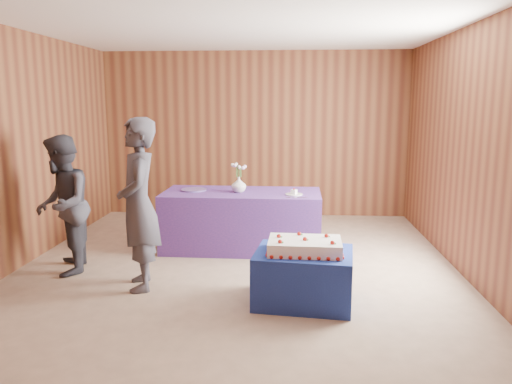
# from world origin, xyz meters

# --- Properties ---
(ground) EXTENTS (6.00, 6.00, 0.00)m
(ground) POSITION_xyz_m (0.00, 0.00, 0.00)
(ground) COLOR #9F846E
(ground) RESTS_ON ground
(room_shell) EXTENTS (5.04, 6.04, 2.72)m
(room_shell) POSITION_xyz_m (0.00, 0.00, 1.80)
(room_shell) COLOR brown
(room_shell) RESTS_ON ground
(cake_table) EXTENTS (0.98, 0.80, 0.50)m
(cake_table) POSITION_xyz_m (0.73, -0.74, 0.25)
(cake_table) COLOR #1B3197
(cake_table) RESTS_ON ground
(serving_table) EXTENTS (2.01, 0.93, 0.75)m
(serving_table) POSITION_xyz_m (-0.02, 0.98, 0.38)
(serving_table) COLOR #613085
(serving_table) RESTS_ON ground
(sheet_cake) EXTENTS (0.72, 0.51, 0.16)m
(sheet_cake) POSITION_xyz_m (0.74, -0.77, 0.56)
(sheet_cake) COLOR white
(sheet_cake) RESTS_ON cake_table
(vase) EXTENTS (0.23, 0.23, 0.20)m
(vase) POSITION_xyz_m (-0.06, 0.95, 0.85)
(vase) COLOR silver
(vase) RESTS_ON serving_table
(flower_spray) EXTENTS (0.20, 0.20, 0.15)m
(flower_spray) POSITION_xyz_m (-0.06, 0.95, 1.07)
(flower_spray) COLOR #3C6D2B
(flower_spray) RESTS_ON vase
(platter) EXTENTS (0.42, 0.42, 0.02)m
(platter) POSITION_xyz_m (-0.65, 1.02, 0.76)
(platter) COLOR #634D9A
(platter) RESTS_ON serving_table
(plate) EXTENTS (0.26, 0.26, 0.01)m
(plate) POSITION_xyz_m (0.64, 0.81, 0.76)
(plate) COLOR silver
(plate) RESTS_ON serving_table
(cake_slice) EXTENTS (0.08, 0.08, 0.08)m
(cake_slice) POSITION_xyz_m (0.64, 0.81, 0.79)
(cake_slice) COLOR white
(cake_slice) RESTS_ON plate
(knife) EXTENTS (0.26, 0.04, 0.00)m
(knife) POSITION_xyz_m (0.67, 0.64, 0.75)
(knife) COLOR #B3B4B8
(knife) RESTS_ON serving_table
(guest_left) EXTENTS (0.59, 0.73, 1.74)m
(guest_left) POSITION_xyz_m (-0.92, -0.47, 0.87)
(guest_left) COLOR #3B3A44
(guest_left) RESTS_ON ground
(guest_right) EXTENTS (0.78, 0.89, 1.54)m
(guest_right) POSITION_xyz_m (-1.89, -0.08, 0.77)
(guest_right) COLOR #35343F
(guest_right) RESTS_ON ground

